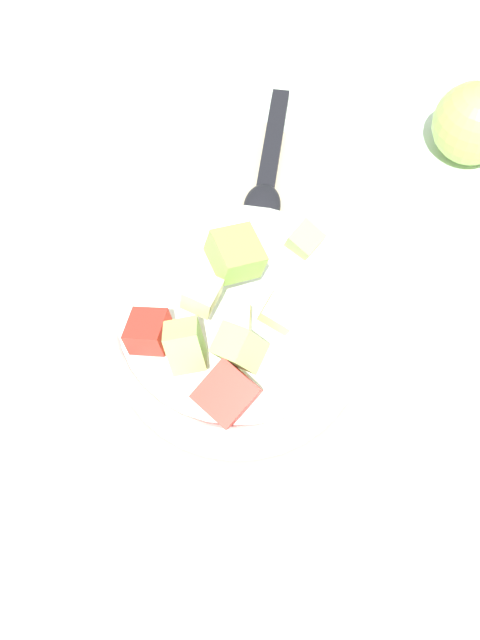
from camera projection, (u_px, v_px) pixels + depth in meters
ground_plane at (233, 346)px, 0.64m from camera, size 2.40×2.40×0.00m
placemat at (233, 344)px, 0.63m from camera, size 0.47×0.36×0.01m
salad_bowl at (239, 325)px, 0.60m from camera, size 0.23×0.23×0.11m
serving_spoon at (267, 179)px, 0.72m from camera, size 0.18×0.12×0.01m
whole_apple at (474, 123)px, 0.72m from camera, size 0.08×0.08×0.09m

